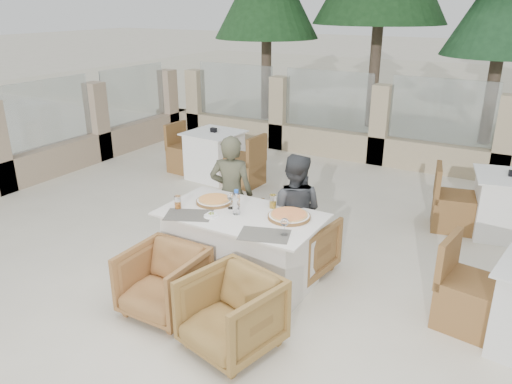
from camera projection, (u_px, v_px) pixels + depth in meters
The scene contains 25 objects.
ground at pixel (235, 285), 5.13m from camera, with size 80.00×80.00×0.00m, color beige.
sand_patch at pixel (461, 90), 16.46m from camera, with size 30.00×16.00×0.01m, color beige.
perimeter_wall_far at pixel (380, 119), 8.73m from camera, with size 10.00×0.34×1.60m, color tan, non-canonical shape.
perimeter_wall_left at pixel (51, 127), 8.16m from camera, with size 0.34×7.00×1.60m, color tan, non-canonical shape.
pine_far_left at pixel (267, 1), 11.45m from camera, with size 2.42×2.42×5.50m, color #1F4820.
pine_centre at pixel (505, 15), 9.37m from camera, with size 2.20×2.20×5.00m, color #214D28.
dining_table at pixel (241, 249), 5.05m from camera, with size 1.60×0.90×0.77m, color silver, non-canonical shape.
placemat_near_left at pixel (189, 215), 4.88m from camera, with size 0.45×0.30×0.00m, color #56524A.
placemat_near_right at pixel (264, 235), 4.47m from camera, with size 0.45×0.30×0.00m, color #5B584E.
pizza_left at pixel (214, 200), 5.18m from camera, with size 0.38×0.38×0.05m, color orange.
pizza_right at pixel (289, 216), 4.81m from camera, with size 0.41×0.41×0.05m, color #F45021.
water_bottle at pixel (236, 202), 4.87m from camera, with size 0.07×0.07×0.25m, color #ADC8E3.
wine_glass_centre at pixel (231, 200), 5.01m from camera, with size 0.08×0.08×0.18m, color silver, non-canonical shape.
wine_glass_corner at pixel (284, 226), 4.43m from camera, with size 0.08×0.08×0.18m, color silver, non-canonical shape.
beer_glass_left at pixel (178, 202), 5.02m from camera, with size 0.07×0.07×0.13m, color orange.
beer_glass_right at pixel (273, 201), 5.03m from camera, with size 0.07×0.07×0.14m, color gold.
olive_dish at pixel (211, 215), 4.83m from camera, with size 0.11×0.11×0.04m, color white, non-canonical shape.
armchair_far_left at pixel (231, 228), 5.70m from camera, with size 0.65×0.67×0.61m, color brown.
armchair_far_right at pixel (299, 245), 5.28m from camera, with size 0.68×0.70×0.64m, color brown.
armchair_near_left at pixel (163, 282), 4.59m from camera, with size 0.67×0.69×0.63m, color olive.
armchair_near_right at pixel (231, 314), 4.10m from camera, with size 0.69×0.71×0.65m, color olive.
diner_left at pixel (231, 194), 5.65m from camera, with size 0.50×0.33×1.37m, color #4A4A36.
diner_right at pixel (294, 212), 5.27m from camera, with size 0.63×0.49×1.29m, color #3A3C3F.
bg_table_a at pixel (214, 155), 8.13m from camera, with size 1.64×0.82×0.77m, color white, non-canonical shape.
bg_table_b at pixel (507, 206), 6.11m from camera, with size 1.64×0.82×0.77m, color white, non-canonical shape.
Camera 1 is at (2.41, -3.75, 2.72)m, focal length 35.00 mm.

